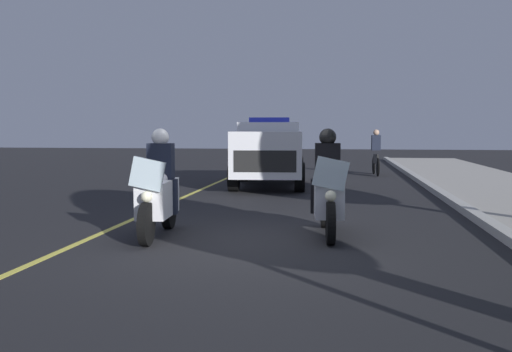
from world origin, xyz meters
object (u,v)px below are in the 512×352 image
Objects in this scene: police_motorcycle_lead_left at (158,193)px; cyclist_background at (376,152)px; police_motorcycle_lead_right at (328,192)px; police_suv at (269,150)px.

police_motorcycle_lead_left is 1.22× the size of cyclist_background.
cyclist_background is (-12.35, 1.51, 0.14)m from police_motorcycle_lead_right.
police_motorcycle_lead_right is 1.22× the size of cyclist_background.
police_motorcycle_lead_right is 12.45m from cyclist_background.
police_motorcycle_lead_left is 1.00× the size of police_motorcycle_lead_right.
police_suv reaches higher than cyclist_background.
police_motorcycle_lead_left reaches higher than cyclist_background.
police_motorcycle_lead_left is at bearing -5.26° from police_suv.
police_motorcycle_lead_left is 2.71m from police_motorcycle_lead_right.
police_motorcycle_lead_left is 0.43× the size of police_suv.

